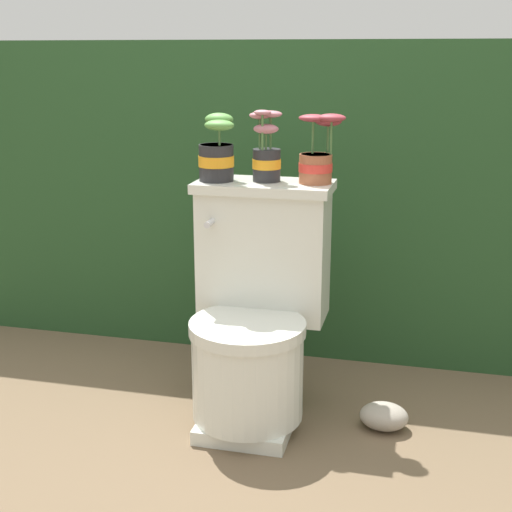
{
  "coord_description": "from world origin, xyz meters",
  "views": [
    {
      "loc": [
        0.53,
        -1.92,
        1.14
      ],
      "look_at": [
        0.03,
        0.14,
        0.53
      ],
      "focal_mm": 50.0,
      "sensor_mm": 36.0,
      "label": 1
    }
  ],
  "objects": [
    {
      "name": "potted_plant_left",
      "position": [
        -0.12,
        0.23,
        0.83
      ],
      "size": [
        0.12,
        0.13,
        0.21
      ],
      "color": "#262628",
      "rests_on": "toilet"
    },
    {
      "name": "toilet",
      "position": [
        0.03,
        0.13,
        0.35
      ],
      "size": [
        0.43,
        0.51,
        0.75
      ],
      "color": "silver",
      "rests_on": "ground"
    },
    {
      "name": "ground_plane",
      "position": [
        0.0,
        0.0,
        0.0
      ],
      "size": [
        12.0,
        12.0,
        0.0
      ],
      "primitive_type": "plane",
      "color": "brown"
    },
    {
      "name": "garden_stone",
      "position": [
        0.45,
        0.13,
        0.04
      ],
      "size": [
        0.15,
        0.12,
        0.08
      ],
      "color": "#9E9384",
      "rests_on": "ground"
    },
    {
      "name": "potted_plant_midleft",
      "position": [
        0.03,
        0.26,
        0.83
      ],
      "size": [
        0.1,
        0.1,
        0.23
      ],
      "color": "#262628",
      "rests_on": "toilet"
    },
    {
      "name": "potted_plant_middle",
      "position": [
        0.2,
        0.27,
        0.83
      ],
      "size": [
        0.15,
        0.11,
        0.21
      ],
      "color": "#9E5638",
      "rests_on": "toilet"
    },
    {
      "name": "hedge_backdrop",
      "position": [
        0.0,
        1.04,
        0.59
      ],
      "size": [
        2.98,
        0.86,
        1.18
      ],
      "color": "#234723",
      "rests_on": "ground"
    }
  ]
}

